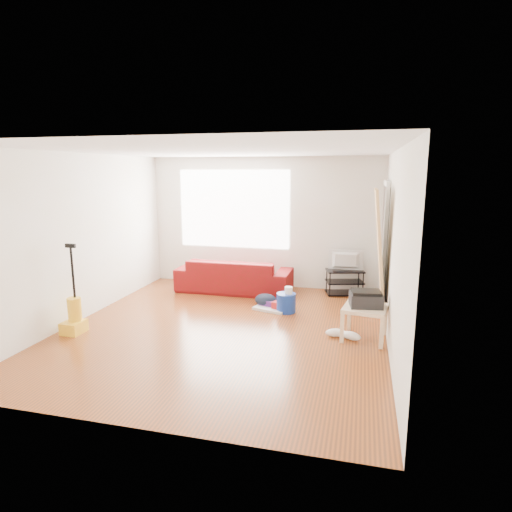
% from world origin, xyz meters
% --- Properties ---
extents(room, '(4.51, 5.01, 2.51)m').
position_xyz_m(room, '(0.07, 0.15, 1.25)').
color(room, '#5A3218').
rests_on(room, ground).
extents(sofa, '(2.13, 0.83, 0.62)m').
position_xyz_m(sofa, '(-0.44, 1.95, 0.00)').
color(sofa, '#55140C').
rests_on(sofa, ground).
extents(tv_stand, '(0.74, 0.54, 0.46)m').
position_xyz_m(tv_stand, '(1.59, 2.22, 0.24)').
color(tv_stand, black).
rests_on(tv_stand, ground).
extents(tv, '(0.62, 0.08, 0.36)m').
position_xyz_m(tv, '(1.59, 2.22, 0.64)').
color(tv, black).
rests_on(tv, tv_stand).
extents(side_table, '(0.63, 0.63, 0.46)m').
position_xyz_m(side_table, '(1.95, 0.11, 0.38)').
color(side_table, beige).
rests_on(side_table, ground).
extents(printer, '(0.46, 0.37, 0.22)m').
position_xyz_m(printer, '(1.95, 0.11, 0.56)').
color(printer, black).
rests_on(printer, side_table).
extents(bucket, '(0.37, 0.37, 0.31)m').
position_xyz_m(bucket, '(0.73, 0.96, 0.00)').
color(bucket, navy).
rests_on(bucket, ground).
extents(toilet_paper, '(0.12, 0.12, 0.11)m').
position_xyz_m(toilet_paper, '(0.77, 0.95, 0.21)').
color(toilet_paper, white).
rests_on(toilet_paper, bucket).
extents(cleaning_tray, '(0.65, 0.58, 0.20)m').
position_xyz_m(cleaning_tray, '(0.51, 1.07, 0.06)').
color(cleaning_tray, silver).
rests_on(cleaning_tray, ground).
extents(backpack, '(0.45, 0.39, 0.21)m').
position_xyz_m(backpack, '(0.34, 1.17, 0.00)').
color(backpack, black).
rests_on(backpack, ground).
extents(sneakers, '(0.51, 0.26, 0.11)m').
position_xyz_m(sneakers, '(1.68, 0.06, 0.06)').
color(sneakers, white).
rests_on(sneakers, ground).
extents(vacuum, '(0.27, 0.31, 1.26)m').
position_xyz_m(vacuum, '(-2.00, -0.64, 0.23)').
color(vacuum, yellow).
rests_on(vacuum, ground).
extents(door_panel, '(0.25, 0.80, 1.99)m').
position_xyz_m(door_panel, '(2.13, 0.80, 0.00)').
color(door_panel, tan).
rests_on(door_panel, ground).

